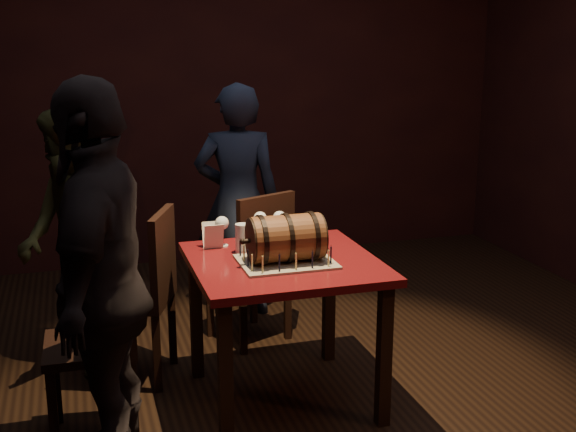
{
  "coord_description": "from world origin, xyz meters",
  "views": [
    {
      "loc": [
        -1.06,
        -3.26,
        1.82
      ],
      "look_at": [
        -0.06,
        0.05,
        0.95
      ],
      "focal_mm": 45.0,
      "sensor_mm": 36.0,
      "label": 1
    }
  ],
  "objects_px": {
    "pub_table": "(284,281)",
    "wine_glass_mid": "(260,220)",
    "wine_glass_right": "(280,219)",
    "chair_left_front": "(107,329)",
    "barrel_cake": "(286,238)",
    "chair_left_rear": "(146,286)",
    "wine_glass_left": "(222,224)",
    "pint_of_ale": "(242,239)",
    "person_back": "(238,201)",
    "person_left_front": "(102,288)",
    "person_left_rear": "(74,240)",
    "chair_back": "(256,259)"
  },
  "relations": [
    {
      "from": "chair_back",
      "to": "wine_glass_mid",
      "type": "bearing_deg",
      "value": -100.67
    },
    {
      "from": "pub_table",
      "to": "barrel_cake",
      "type": "relative_size",
      "value": 2.21
    },
    {
      "from": "barrel_cake",
      "to": "chair_back",
      "type": "distance_m",
      "value": 0.87
    },
    {
      "from": "pint_of_ale",
      "to": "chair_left_front",
      "type": "bearing_deg",
      "value": -160.12
    },
    {
      "from": "barrel_cake",
      "to": "chair_back",
      "type": "relative_size",
      "value": 0.44
    },
    {
      "from": "barrel_cake",
      "to": "pint_of_ale",
      "type": "relative_size",
      "value": 2.71
    },
    {
      "from": "person_left_rear",
      "to": "chair_left_front",
      "type": "bearing_deg",
      "value": -8.17
    },
    {
      "from": "chair_left_front",
      "to": "wine_glass_right",
      "type": "bearing_deg",
      "value": 24.08
    },
    {
      "from": "pint_of_ale",
      "to": "person_back",
      "type": "xyz_separation_m",
      "value": [
        0.22,
        1.09,
        -0.06
      ]
    },
    {
      "from": "barrel_cake",
      "to": "wine_glass_left",
      "type": "height_order",
      "value": "barrel_cake"
    },
    {
      "from": "pub_table",
      "to": "person_back",
      "type": "relative_size",
      "value": 0.59
    },
    {
      "from": "wine_glass_left",
      "to": "person_back",
      "type": "height_order",
      "value": "person_back"
    },
    {
      "from": "barrel_cake",
      "to": "person_back",
      "type": "distance_m",
      "value": 1.32
    },
    {
      "from": "barrel_cake",
      "to": "chair_left_rear",
      "type": "distance_m",
      "value": 0.88
    },
    {
      "from": "person_left_rear",
      "to": "person_left_front",
      "type": "xyz_separation_m",
      "value": [
        0.1,
        -1.13,
        0.1
      ]
    },
    {
      "from": "wine_glass_mid",
      "to": "chair_left_front",
      "type": "xyz_separation_m",
      "value": [
        -0.84,
        -0.44,
        -0.34
      ]
    },
    {
      "from": "wine_glass_mid",
      "to": "person_left_front",
      "type": "height_order",
      "value": "person_left_front"
    },
    {
      "from": "chair_back",
      "to": "barrel_cake",
      "type": "bearing_deg",
      "value": -93.72
    },
    {
      "from": "pint_of_ale",
      "to": "chair_left_rear",
      "type": "bearing_deg",
      "value": 148.2
    },
    {
      "from": "pub_table",
      "to": "pint_of_ale",
      "type": "distance_m",
      "value": 0.3
    },
    {
      "from": "wine_glass_left",
      "to": "barrel_cake",
      "type": "bearing_deg",
      "value": -57.47
    },
    {
      "from": "wine_glass_left",
      "to": "person_left_front",
      "type": "distance_m",
      "value": 0.98
    },
    {
      "from": "pub_table",
      "to": "wine_glass_mid",
      "type": "relative_size",
      "value": 5.59
    },
    {
      "from": "wine_glass_right",
      "to": "chair_left_front",
      "type": "xyz_separation_m",
      "value": [
        -0.94,
        -0.42,
        -0.35
      ]
    },
    {
      "from": "pub_table",
      "to": "person_left_front",
      "type": "bearing_deg",
      "value": -154.08
    },
    {
      "from": "person_back",
      "to": "person_left_front",
      "type": "xyz_separation_m",
      "value": [
        -0.94,
        -1.69,
        0.07
      ]
    },
    {
      "from": "barrel_cake",
      "to": "wine_glass_left",
      "type": "bearing_deg",
      "value": 122.53
    },
    {
      "from": "chair_back",
      "to": "pub_table",
      "type": "bearing_deg",
      "value": -93.62
    },
    {
      "from": "person_back",
      "to": "person_left_front",
      "type": "distance_m",
      "value": 1.93
    },
    {
      "from": "pint_of_ale",
      "to": "person_left_front",
      "type": "distance_m",
      "value": 0.93
    },
    {
      "from": "wine_glass_left",
      "to": "person_left_rear",
      "type": "distance_m",
      "value": 0.85
    },
    {
      "from": "wine_glass_right",
      "to": "person_left_front",
      "type": "xyz_separation_m",
      "value": [
        -0.96,
        -0.76,
        -0.03
      ]
    },
    {
      "from": "pint_of_ale",
      "to": "chair_left_rear",
      "type": "distance_m",
      "value": 0.62
    },
    {
      "from": "barrel_cake",
      "to": "chair_left_rear",
      "type": "relative_size",
      "value": 0.44
    },
    {
      "from": "person_left_front",
      "to": "chair_left_rear",
      "type": "bearing_deg",
      "value": -179.95
    },
    {
      "from": "chair_left_front",
      "to": "person_left_rear",
      "type": "xyz_separation_m",
      "value": [
        -0.12,
        0.79,
        0.21
      ]
    },
    {
      "from": "chair_left_rear",
      "to": "person_back",
      "type": "xyz_separation_m",
      "value": [
        0.69,
        0.8,
        0.24
      ]
    },
    {
      "from": "pub_table",
      "to": "wine_glass_left",
      "type": "xyz_separation_m",
      "value": [
        -0.24,
        0.31,
        0.23
      ]
    },
    {
      "from": "wine_glass_left",
      "to": "chair_left_front",
      "type": "relative_size",
      "value": 0.17
    },
    {
      "from": "person_back",
      "to": "person_left_rear",
      "type": "xyz_separation_m",
      "value": [
        -1.04,
        -0.56,
        -0.03
      ]
    },
    {
      "from": "pint_of_ale",
      "to": "chair_left_front",
      "type": "distance_m",
      "value": 0.8
    },
    {
      "from": "chair_left_rear",
      "to": "person_left_rear",
      "type": "bearing_deg",
      "value": 144.57
    },
    {
      "from": "pint_of_ale",
      "to": "barrel_cake",
      "type": "bearing_deg",
      "value": -54.23
    },
    {
      "from": "chair_left_front",
      "to": "person_left_rear",
      "type": "bearing_deg",
      "value": 98.51
    },
    {
      "from": "wine_glass_left",
      "to": "chair_left_front",
      "type": "bearing_deg",
      "value": -147.47
    },
    {
      "from": "wine_glass_left",
      "to": "wine_glass_right",
      "type": "distance_m",
      "value": 0.32
    },
    {
      "from": "pub_table",
      "to": "wine_glass_mid",
      "type": "height_order",
      "value": "wine_glass_mid"
    },
    {
      "from": "wine_glass_left",
      "to": "chair_left_rear",
      "type": "xyz_separation_m",
      "value": [
        -0.39,
        0.14,
        -0.35
      ]
    },
    {
      "from": "wine_glass_right",
      "to": "chair_back",
      "type": "relative_size",
      "value": 0.17
    },
    {
      "from": "pint_of_ale",
      "to": "pub_table",
      "type": "bearing_deg",
      "value": -44.78
    }
  ]
}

